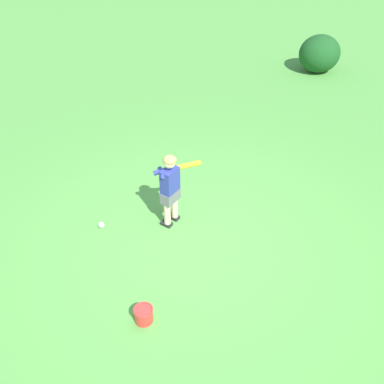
{
  "coord_description": "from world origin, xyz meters",
  "views": [
    {
      "loc": [
        3.95,
        -1.36,
        4.06
      ],
      "look_at": [
        -0.57,
        0.16,
        0.45
      ],
      "focal_mm": 41.91,
      "sensor_mm": 36.0,
      "label": 1
    }
  ],
  "objects": [
    {
      "name": "child_batter",
      "position": [
        -0.58,
        -0.13,
        0.65
      ],
      "size": [
        0.36,
        0.63,
        1.08
      ],
      "color": "#232328",
      "rests_on": "ground"
    },
    {
      "name": "toy_bucket",
      "position": [
        0.89,
        -0.88,
        0.1
      ],
      "size": [
        0.22,
        0.22,
        0.19
      ],
      "color": "red",
      "rests_on": "ground"
    },
    {
      "name": "ground_plane",
      "position": [
        0.0,
        0.0,
        0.0
      ],
      "size": [
        40.0,
        40.0,
        0.0
      ],
      "primitive_type": "plane",
      "color": "#519942"
    },
    {
      "name": "play_ball_behind_batter",
      "position": [
        -0.77,
        -1.07,
        0.04
      ],
      "size": [
        0.08,
        0.08,
        0.08
      ],
      "primitive_type": "sphere",
      "color": "white",
      "rests_on": "ground"
    },
    {
      "name": "shrub_left_background",
      "position": [
        -4.64,
        4.6,
        0.42
      ],
      "size": [
        0.87,
        0.94,
        0.84
      ],
      "primitive_type": "ellipsoid",
      "color": "#194C1E",
      "rests_on": "ground"
    }
  ]
}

